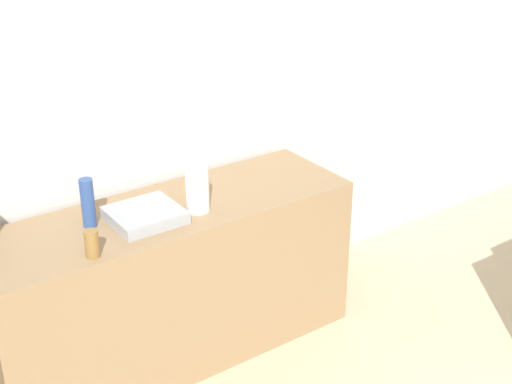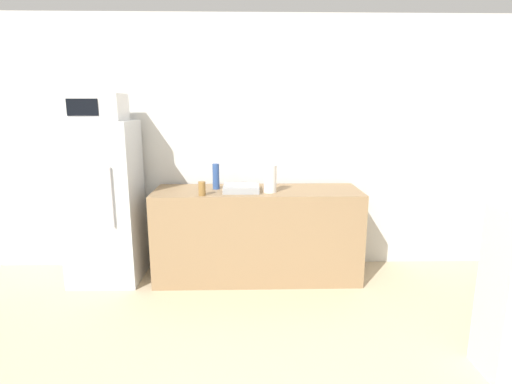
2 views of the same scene
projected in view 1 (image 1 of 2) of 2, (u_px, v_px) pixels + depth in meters
The scene contains 6 objects.
wall_back at pixel (117, 119), 3.76m from camera, with size 8.00×0.06×2.60m, color silver.
counter at pixel (172, 283), 3.88m from camera, with size 2.01×0.62×0.90m, color #937551.
sink_basin at pixel (145, 215), 3.55m from camera, with size 0.34×0.32×0.06m, color #9EA3A8.
bottle_tall at pixel (88, 203), 3.46m from camera, with size 0.07×0.07×0.25m, color #2D4C8C.
bottle_short at pixel (92, 244), 3.22m from camera, with size 0.07×0.07×0.13m, color olive.
paper_towel_roll at pixel (197, 187), 3.61m from camera, with size 0.12×0.12×0.26m, color white.
Camera 1 is at (-1.45, -0.61, 2.55)m, focal length 50.00 mm.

